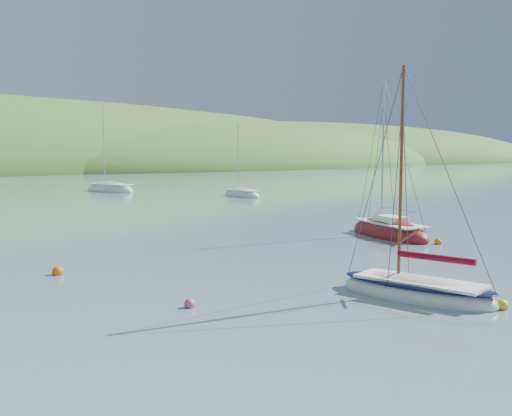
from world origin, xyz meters
TOP-DOWN VIEW (x-y plane):
  - ground at (0.00, 0.00)m, footprint 700.00×700.00m
  - daysailer_white at (1.78, 0.38)m, footprint 3.35×6.13m
  - sloop_red at (12.90, 10.68)m, footprint 4.34×7.58m
  - distant_sloop_b at (15.60, 59.47)m, footprint 5.08×9.17m
  - distant_sloop_d at (24.58, 42.15)m, footprint 2.67×6.69m
  - mooring_buoys at (-0.26, 6.50)m, footprint 20.34×14.96m

SIDE VIEW (x-z plane):
  - ground at x=0.00m, z-range 0.00..0.00m
  - mooring_buoys at x=-0.26m, z-range -0.13..0.37m
  - distant_sloop_d at x=24.58m, z-range -4.53..4.86m
  - distant_sloop_b at x=15.60m, z-range -5.99..6.40m
  - sloop_red at x=12.90m, z-range -5.10..5.52m
  - daysailer_white at x=1.78m, z-range -4.26..4.67m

